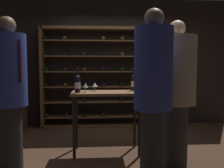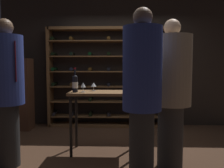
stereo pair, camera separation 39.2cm
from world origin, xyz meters
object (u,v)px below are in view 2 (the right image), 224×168
Objects in this scene: wine_bottle_red_label at (132,82)px; wine_glass_stemmed_right at (83,85)px; person_host_in_suit at (6,86)px; wine_bottle_amber_reserve at (75,83)px; tasting_table at (104,100)px; wine_rack at (109,77)px; wine_glass_stemmed_center at (94,85)px; person_bystander_dark_jacket at (142,88)px; person_bystander_red_print at (171,88)px; display_cabinet at (21,94)px.

wine_bottle_red_label reaches higher than wine_glass_stemmed_right.
wine_bottle_amber_reserve is (0.83, 0.45, 0.01)m from person_host_in_suit.
person_host_in_suit is (-1.26, -0.55, 0.26)m from tasting_table.
wine_glass_stemmed_center is at bearing -96.77° from wine_rack.
person_bystander_dark_jacket is (1.75, -0.43, 0.02)m from person_host_in_suit.
person_bystander_red_print is 1.27m from wine_glass_stemmed_center.
wine_rack is 1.46m from wine_glass_stemmed_center.
person_host_in_suit reaches higher than tasting_table.
person_host_in_suit is at bearing -151.28° from wine_bottle_amber_reserve.
wine_glass_stemmed_center is (0.25, 0.23, -0.04)m from wine_bottle_amber_reserve.
wine_bottle_amber_reserve reaches higher than wine_glass_stemmed_right.
person_bystander_red_print is at bearing -55.00° from wine_bottle_red_label.
person_bystander_red_print is at bearing -31.09° from wine_glass_stemmed_center.
person_host_in_suit is 1.31× the size of display_cabinet.
tasting_table is 1.08m from person_bystander_red_print.
person_bystander_dark_jacket is 1.30m from wine_glass_stemmed_center.
display_cabinet is 4.08× the size of wine_bottle_red_label.
person_bystander_dark_jacket is at bearing 41.78° from person_host_in_suit.
person_host_in_suit reaches higher than wine_bottle_red_label.
wine_glass_stemmed_right is at bearing -169.18° from tasting_table.
wine_glass_stemmed_right is (0.12, 0.03, -0.03)m from wine_bottle_amber_reserve.
wine_glass_stemmed_right is (-0.76, -0.21, -0.03)m from wine_bottle_red_label.
wine_glass_stemmed_right is (-0.81, 0.92, -0.04)m from person_bystander_dark_jacket.
person_host_in_suit is (-1.25, -2.14, -0.01)m from wine_rack.
person_bystander_dark_jacket is 5.38× the size of wine_bottle_amber_reserve.
person_bystander_dark_jacket is 5.39× the size of wine_bottle_red_label.
wine_glass_stemmed_right is (0.94, 0.49, -0.03)m from person_host_in_suit.
person_host_in_suit is 5.33× the size of wine_bottle_red_label.
wine_rack is 2.61m from person_bystander_dark_jacket.
person_bystander_dark_jacket is at bearing -87.53° from wine_bottle_red_label.
wine_bottle_amber_reserve reaches higher than tasting_table.
person_bystander_dark_jacket reaches higher than wine_glass_stemmed_center.
wine_glass_stemmed_center is (-1.09, 0.66, -0.02)m from person_bystander_red_print.
wine_glass_stemmed_right is at bearing -73.77° from person_bystander_dark_jacket.
wine_glass_stemmed_center is 0.89× the size of wine_glass_stemmed_right.
wine_glass_stemmed_center is (1.67, -1.13, 0.30)m from display_cabinet.
tasting_table is at bearing -34.31° from display_cabinet.
display_cabinet reaches higher than wine_bottle_red_label.
wine_rack is 2.30m from person_bystander_red_print.
wine_bottle_red_label is at bearing -72.74° from wine_rack.
wine_glass_stemmed_center is at bearing -84.05° from person_bystander_dark_jacket.
wine_bottle_red_label is at bearing 1.22° from wine_glass_stemmed_center.
wine_glass_stemmed_center is at bearing 54.48° from wine_glass_stemmed_right.
wine_rack is 2.48m from person_host_in_suit.
wine_rack reaches higher than wine_glass_stemmed_right.
display_cabinet is (-0.59, 1.81, -0.33)m from person_host_in_suit.
wine_bottle_amber_reserve is 0.12m from wine_glass_stemmed_right.
person_bystander_red_print reaches higher than wine_bottle_amber_reserve.
display_cabinet is at bearing -68.85° from person_bystander_dark_jacket.
person_bystander_red_print is 0.82m from wine_bottle_red_label.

